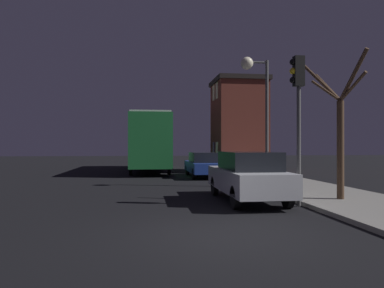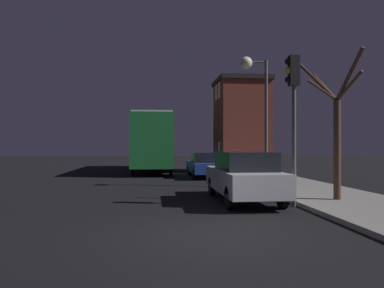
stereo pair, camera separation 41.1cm
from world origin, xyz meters
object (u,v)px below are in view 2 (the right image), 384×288
Objects in this scene: car_near_lane at (243,175)px; car_mid_lane at (206,164)px; traffic_light at (293,99)px; bare_tree at (336,128)px; streetlamp at (254,86)px; bus at (152,139)px.

car_near_lane reaches higher than car_mid_lane.
traffic_light is at bearing -84.32° from car_mid_lane.
car_near_lane is (-2.80, 0.76, -1.54)m from bare_tree.
streetlamp is 0.47× the size of bus.
traffic_light is at bearing -75.74° from bus.
bare_tree reaches higher than car_mid_lane.
car_mid_lane is (-1.07, 10.73, -2.47)m from traffic_light.
streetlamp reaches higher than car_near_lane.
bare_tree reaches higher than traffic_light.
bare_tree is 16.93m from bus.
bare_tree is (1.36, -4.64, -2.03)m from streetlamp.
traffic_light reaches higher than car_near_lane.
car_near_lane is (-1.44, -3.89, -3.57)m from streetlamp.
car_near_lane is (2.98, -15.16, -1.45)m from bus.
car_mid_lane is at bearing 104.63° from bare_tree.
bare_tree is at bearing -75.37° from car_mid_lane.
car_near_lane is at bearing -78.89° from bus.
streetlamp is 12.30m from bus.
car_mid_lane is at bearing 89.24° from car_near_lane.
traffic_light is at bearing -163.00° from bare_tree.
traffic_light is 1.87m from bare_tree.
bare_tree is 10.71m from car_mid_lane.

